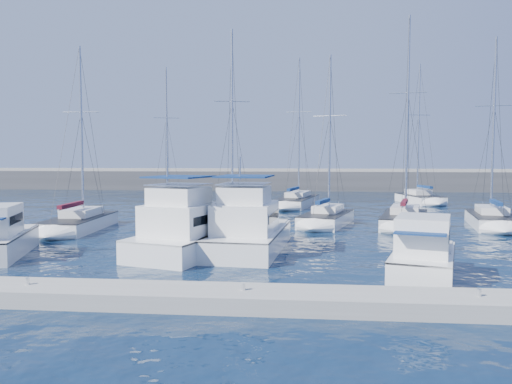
# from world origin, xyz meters

# --- Properties ---
(ground) EXTENTS (220.00, 220.00, 0.00)m
(ground) POSITION_xyz_m (0.00, 0.00, 0.00)
(ground) COLOR black
(ground) RESTS_ON ground
(breakwater) EXTENTS (160.00, 6.00, 4.45)m
(breakwater) POSITION_xyz_m (0.00, 52.00, 1.05)
(breakwater) COLOR #424244
(breakwater) RESTS_ON ground
(dock) EXTENTS (40.00, 2.20, 0.60)m
(dock) POSITION_xyz_m (0.00, -11.00, 0.30)
(dock) COLOR gray
(dock) RESTS_ON ground
(dock_cleat_near_port) EXTENTS (0.16, 0.16, 0.25)m
(dock_cleat_near_port) POSITION_xyz_m (-8.00, -11.00, 0.72)
(dock_cleat_near_port) COLOR silver
(dock_cleat_near_port) RESTS_ON dock
(dock_cleat_centre) EXTENTS (0.16, 0.16, 0.25)m
(dock_cleat_centre) POSITION_xyz_m (0.00, -11.00, 0.72)
(dock_cleat_centre) COLOR silver
(dock_cleat_centre) RESTS_ON dock
(dock_cleat_near_stbd) EXTENTS (0.16, 0.16, 0.25)m
(dock_cleat_near_stbd) POSITION_xyz_m (8.00, -11.00, 0.72)
(dock_cleat_near_stbd) COLOR silver
(dock_cleat_near_stbd) RESTS_ON dock
(motor_yacht_port_inner) EXTENTS (5.96, 8.95, 4.69)m
(motor_yacht_port_inner) POSITION_xyz_m (-4.18, -1.79, 1.13)
(motor_yacht_port_inner) COLOR white
(motor_yacht_port_inner) RESTS_ON ground
(motor_yacht_stbd_inner) EXTENTS (4.44, 9.28, 4.69)m
(motor_yacht_stbd_inner) POSITION_xyz_m (-1.00, -0.70, 1.13)
(motor_yacht_stbd_inner) COLOR white
(motor_yacht_stbd_inner) RESTS_ON ground
(motor_yacht_stbd_outer) EXTENTS (4.14, 6.51, 3.20)m
(motor_yacht_stbd_outer) POSITION_xyz_m (7.25, -6.31, 0.94)
(motor_yacht_stbd_outer) COLOR white
(motor_yacht_stbd_outer) RESTS_ON ground
(sailboat_mid_a) EXTENTS (3.46, 8.40, 13.65)m
(sailboat_mid_a) POSITION_xyz_m (-14.13, 6.38, 0.51)
(sailboat_mid_a) COLOR white
(sailboat_mid_a) RESTS_ON ground
(sailboat_mid_b) EXTENTS (4.88, 7.98, 15.18)m
(sailboat_mid_b) POSITION_xyz_m (-3.18, 8.77, 0.54)
(sailboat_mid_b) COLOR silver
(sailboat_mid_b) RESTS_ON ground
(sailboat_mid_c) EXTENTS (4.85, 7.77, 13.55)m
(sailboat_mid_c) POSITION_xyz_m (3.87, 10.78, 0.52)
(sailboat_mid_c) COLOR white
(sailboat_mid_c) RESTS_ON ground
(sailboat_mid_d) EXTENTS (5.04, 8.68, 16.40)m
(sailboat_mid_d) POSITION_xyz_m (9.80, 10.69, 0.54)
(sailboat_mid_d) COLOR silver
(sailboat_mid_d) RESTS_ON ground
(sailboat_mid_e) EXTENTS (4.37, 8.05, 14.71)m
(sailboat_mid_e) POSITION_xyz_m (16.36, 11.04, 0.53)
(sailboat_mid_e) COLOR white
(sailboat_mid_e) RESTS_ON ground
(sailboat_back_a) EXTENTS (5.44, 8.63, 15.21)m
(sailboat_back_a) POSITION_xyz_m (-12.45, 23.88, 0.53)
(sailboat_back_a) COLOR white
(sailboat_back_a) RESTS_ON ground
(sailboat_back_b) EXTENTS (5.09, 10.07, 16.36)m
(sailboat_back_b) POSITION_xyz_m (1.30, 25.83, 0.52)
(sailboat_back_b) COLOR silver
(sailboat_back_b) RESTS_ON ground
(sailboat_back_c) EXTENTS (4.57, 7.70, 16.27)m
(sailboat_back_c) POSITION_xyz_m (15.32, 30.51, 0.56)
(sailboat_back_c) COLOR white
(sailboat_back_c) RESTS_ON ground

